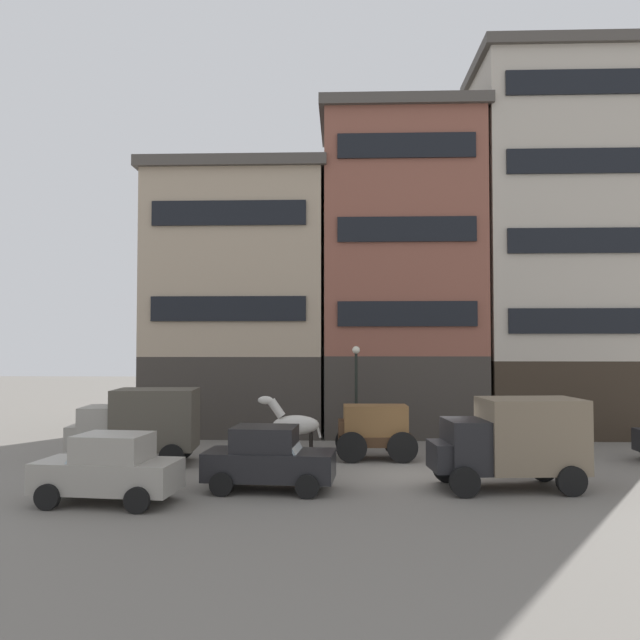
% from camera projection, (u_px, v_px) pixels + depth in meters
% --- Properties ---
extents(ground_plane, '(120.00, 120.00, 0.00)m').
position_uv_depth(ground_plane, '(421.00, 476.00, 20.03)').
color(ground_plane, slate).
extents(building_far_left, '(8.67, 6.19, 12.63)m').
position_uv_depth(building_far_left, '(239.00, 300.00, 30.53)').
color(building_far_left, '#38332D').
rests_on(building_far_left, ground_plane).
extents(building_center_left, '(7.73, 6.19, 15.30)m').
position_uv_depth(building_center_left, '(401.00, 272.00, 30.31)').
color(building_center_left, '#38332D').
rests_on(building_center_left, ground_plane).
extents(building_center_right, '(8.03, 6.19, 17.92)m').
position_uv_depth(building_center_right, '(558.00, 244.00, 30.10)').
color(building_center_right, '#33281E').
rests_on(building_center_right, ground_plane).
extents(cargo_wagon, '(2.95, 1.59, 1.98)m').
position_uv_depth(cargo_wagon, '(374.00, 428.00, 22.86)').
color(cargo_wagon, '#3D2819').
rests_on(cargo_wagon, ground_plane).
extents(draft_horse, '(2.35, 0.65, 2.30)m').
position_uv_depth(draft_horse, '(293.00, 424.00, 22.96)').
color(draft_horse, beige).
rests_on(draft_horse, ground_plane).
extents(delivery_truck_near, '(4.48, 2.46, 2.62)m').
position_uv_depth(delivery_truck_near, '(512.00, 440.00, 18.26)').
color(delivery_truck_near, black).
rests_on(delivery_truck_near, ground_plane).
extents(delivery_truck_far, '(4.45, 2.37, 2.62)m').
position_uv_depth(delivery_truck_far, '(139.00, 423.00, 22.05)').
color(delivery_truck_far, gray).
rests_on(delivery_truck_far, ground_plane).
extents(sedan_light, '(3.82, 2.10, 1.83)m').
position_uv_depth(sedan_light, '(269.00, 458.00, 18.06)').
color(sedan_light, black).
rests_on(sedan_light, ground_plane).
extents(sedan_parked_curb, '(3.85, 2.17, 1.83)m').
position_uv_depth(sedan_parked_curb, '(109.00, 469.00, 16.59)').
color(sedan_parked_curb, gray).
rests_on(sedan_parked_curb, ground_plane).
extents(pedestrian_officer, '(0.50, 0.50, 1.79)m').
position_uv_depth(pedestrian_officer, '(507.00, 426.00, 24.66)').
color(pedestrian_officer, black).
rests_on(pedestrian_officer, ground_plane).
extents(streetlamp_curbside, '(0.32, 0.32, 4.12)m').
position_uv_depth(streetlamp_curbside, '(356.00, 381.00, 25.96)').
color(streetlamp_curbside, black).
rests_on(streetlamp_curbside, ground_plane).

